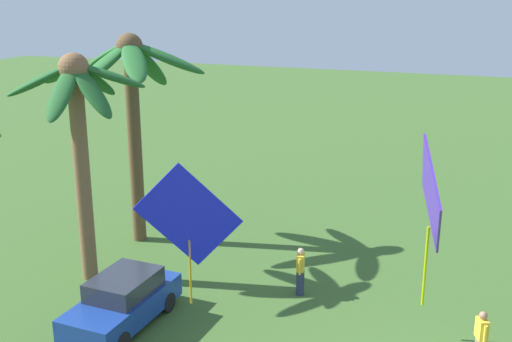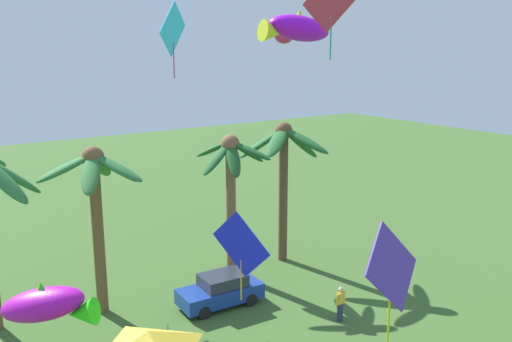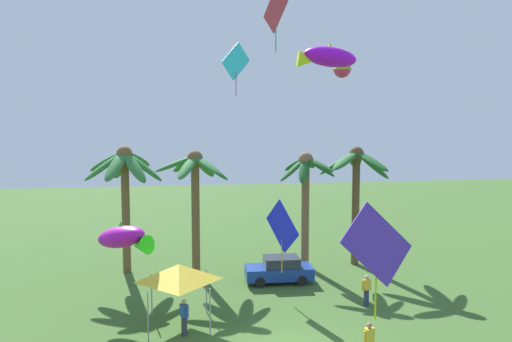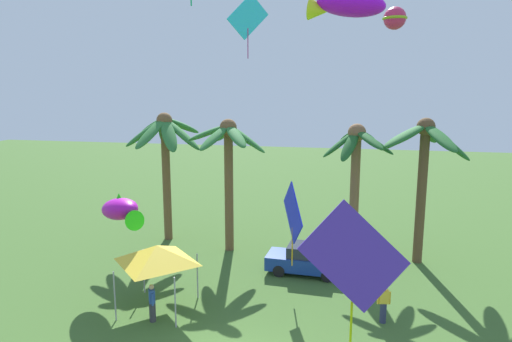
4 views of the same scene
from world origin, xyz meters
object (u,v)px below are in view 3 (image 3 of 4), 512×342
object	(u,v)px
palm_tree_0	(306,182)
spectator_0	(184,317)
kite_ball_2	(342,69)
kite_diamond_6	(236,62)
kite_fish_3	(124,238)
kite_fish_4	(327,57)
palm_tree_3	(124,174)
kite_diamond_0	(282,227)
palm_tree_2	(356,174)
kite_diamond_5	(276,9)
parked_car_0	(280,270)
spectator_2	(366,290)
kite_diamond_1	(377,246)
festival_tent	(179,272)
palm_tree_1	(195,180)

from	to	relation	value
palm_tree_0	spectator_0	world-z (taller)	palm_tree_0
kite_ball_2	kite_diamond_6	xyz separation A→B (m)	(-6.45, -1.60, -0.01)
kite_fish_3	palm_tree_0	bearing A→B (deg)	29.00
kite_ball_2	kite_fish_4	size ratio (longest dim) A/B	0.49
palm_tree_0	spectator_0	xyz separation A→B (m)	(-7.95, -8.87, -4.78)
palm_tree_3	kite_fish_4	bearing A→B (deg)	-32.56
kite_diamond_0	palm_tree_3	bearing A→B (deg)	145.19
palm_tree_2	kite_diamond_5	bearing A→B (deg)	-123.27
palm_tree_3	kite_diamond_5	xyz separation A→B (m)	(6.75, -13.28, 6.81)
parked_car_0	kite_ball_2	bearing A→B (deg)	3.77
spectator_2	kite_diamond_1	xyz separation A→B (m)	(-1.31, -3.87, 3.30)
spectator_0	spectator_2	distance (m)	9.33
kite_diamond_6	kite_diamond_5	bearing A→B (deg)	-87.62
spectator_2	festival_tent	size ratio (longest dim) A/B	0.56
spectator_0	festival_tent	world-z (taller)	festival_tent
spectator_0	kite_ball_2	world-z (taller)	kite_ball_2
kite_diamond_1	palm_tree_0	bearing A→B (deg)	89.37
parked_car_0	kite_fish_4	size ratio (longest dim) A/B	1.26
palm_tree_1	festival_tent	world-z (taller)	palm_tree_1
spectator_2	kite_diamond_6	size ratio (longest dim) A/B	0.56
kite_diamond_0	kite_ball_2	xyz separation A→B (m)	(4.17, 2.64, 8.67)
kite_fish_3	festival_tent	bearing A→B (deg)	-35.68
kite_fish_4	kite_fish_3	bearing A→B (deg)	-179.91
kite_diamond_1	kite_diamond_6	distance (m)	11.84
kite_diamond_0	kite_diamond_5	xyz separation A→B (m)	(-1.94, -7.24, 9.22)
parked_car_0	spectator_2	size ratio (longest dim) A/B	2.51
spectator_0	kite_diamond_0	world-z (taller)	kite_diamond_0
kite_diamond_0	kite_fish_3	xyz separation A→B (m)	(-7.96, -0.83, -0.06)
kite_diamond_1	palm_tree_3	bearing A→B (deg)	133.86
spectator_0	palm_tree_0	bearing A→B (deg)	48.12
parked_car_0	kite_diamond_6	size ratio (longest dim) A/B	1.41
kite_ball_2	spectator_2	bearing A→B (deg)	-92.66
festival_tent	kite_fish_3	bearing A→B (deg)	144.32
kite_fish_4	palm_tree_2	bearing A→B (deg)	55.30
parked_car_0	kite_diamond_0	bearing A→B (deg)	-99.92
kite_diamond_0	kite_fish_4	xyz separation A→B (m)	(2.05, -0.82, 8.74)
kite_ball_2	spectator_0	bearing A→B (deg)	-145.65
palm_tree_3	festival_tent	size ratio (longest dim) A/B	2.78
palm_tree_2	kite_fish_3	distance (m)	15.57
palm_tree_3	kite_diamond_0	distance (m)	10.86
palm_tree_0	parked_car_0	world-z (taller)	palm_tree_0
palm_tree_0	parked_car_0	xyz separation A→B (m)	(-2.35, -2.72, -4.84)
palm_tree_1	spectator_0	distance (m)	10.08
palm_tree_0	kite_diamond_5	xyz separation A→B (m)	(-4.71, -12.35, 7.42)
spectator_0	kite_diamond_6	size ratio (longest dim) A/B	0.56
palm_tree_1	kite_diamond_1	bearing A→B (deg)	-56.85
spectator_0	kite_diamond_5	bearing A→B (deg)	-47.10
kite_fish_4	kite_diamond_5	world-z (taller)	kite_diamond_5
kite_diamond_0	kite_diamond_5	world-z (taller)	kite_diamond_5
palm_tree_3	kite_diamond_0	xyz separation A→B (m)	(8.69, -6.04, -2.40)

